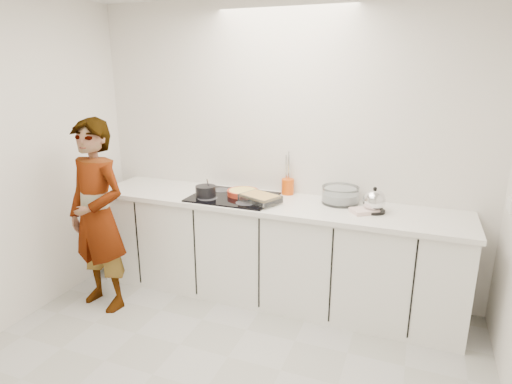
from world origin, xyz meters
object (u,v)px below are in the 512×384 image
at_px(utensil_crock, 288,187).
at_px(saucepan, 206,191).
at_px(baking_dish, 260,198).
at_px(cook, 98,216).
at_px(mixing_bowl, 340,196).
at_px(kettle, 374,201).
at_px(hob, 233,197).
at_px(tart_dish, 243,192).

bearing_deg(utensil_crock, saucepan, -148.53).
distance_m(baking_dish, cook, 1.37).
distance_m(mixing_bowl, cook, 2.04).
bearing_deg(utensil_crock, baking_dish, -111.15).
bearing_deg(utensil_crock, mixing_bowl, -11.67).
height_order(saucepan, kettle, kettle).
xyz_separation_m(hob, cook, (-0.96, -0.62, -0.10)).
bearing_deg(utensil_crock, kettle, -17.17).
height_order(tart_dish, kettle, kettle).
relative_size(hob, saucepan, 3.37).
xyz_separation_m(tart_dish, baking_dish, (0.21, -0.13, 0.01)).
bearing_deg(cook, baking_dish, 33.89).
distance_m(hob, utensil_crock, 0.51).
bearing_deg(tart_dish, kettle, -1.23).
distance_m(utensil_crock, cook, 1.66).
bearing_deg(baking_dish, tart_dish, 148.54).
relative_size(tart_dish, cook, 0.20).
bearing_deg(hob, utensil_crock, 34.30).
height_order(hob, tart_dish, tart_dish).
bearing_deg(cook, saucepan, 44.51).
height_order(saucepan, cook, cook).
bearing_deg(baking_dish, utensil_crock, 68.85).
bearing_deg(saucepan, mixing_bowl, 14.18).
height_order(baking_dish, utensil_crock, utensil_crock).
relative_size(hob, kettle, 3.46).
height_order(utensil_crock, cook, cook).
height_order(baking_dish, mixing_bowl, mixing_bowl).
distance_m(hob, cook, 1.15).
relative_size(mixing_bowl, utensil_crock, 2.49).
relative_size(tart_dish, baking_dish, 0.87).
bearing_deg(hob, mixing_bowl, 11.33).
distance_m(tart_dish, baking_dish, 0.25).
relative_size(saucepan, baking_dish, 0.56).
distance_m(baking_dish, kettle, 0.93).
bearing_deg(mixing_bowl, baking_dish, -158.56).
bearing_deg(saucepan, tart_dish, 30.74).
xyz_separation_m(tart_dish, mixing_bowl, (0.84, 0.12, 0.03)).
bearing_deg(tart_dish, utensil_crock, 32.05).
xyz_separation_m(hob, baking_dish, (0.28, -0.06, 0.04)).
distance_m(hob, mixing_bowl, 0.93).
relative_size(tart_dish, saucepan, 1.55).
bearing_deg(saucepan, hob, 25.44).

